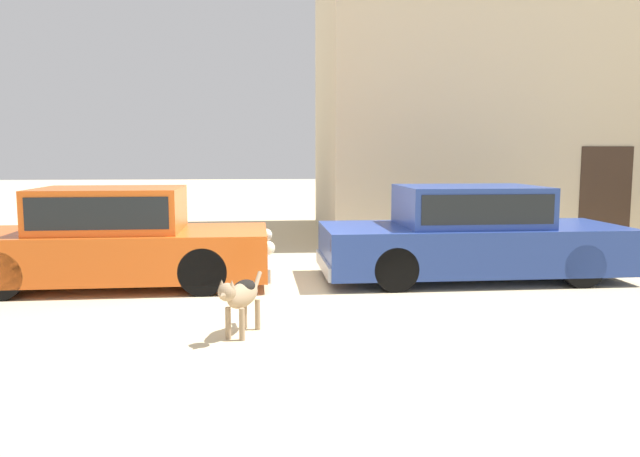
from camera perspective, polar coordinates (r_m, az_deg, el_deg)
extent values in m
plane|color=#CCB78E|center=(8.75, -4.96, -6.06)|extent=(80.00, 80.00, 0.00)
cube|color=#D15619|center=(9.73, -18.19, -2.15)|extent=(4.52, 1.94, 0.67)
cube|color=#D15619|center=(9.67, -18.59, 1.67)|extent=(2.10, 1.61, 0.63)
cube|color=black|center=(9.67, -18.59, 1.73)|extent=(1.94, 1.63, 0.44)
cube|color=#999BA0|center=(9.55, -5.02, -3.38)|extent=(0.17, 1.77, 0.20)
sphere|color=silver|center=(10.21, -4.94, -0.57)|extent=(0.20, 0.20, 0.20)
sphere|color=silver|center=(8.77, -4.77, -1.79)|extent=(0.20, 0.20, 0.20)
cylinder|color=black|center=(10.35, -9.94, -2.23)|extent=(0.68, 0.22, 0.67)
cylinder|color=black|center=(8.77, -10.66, -3.87)|extent=(0.68, 0.22, 0.67)
cylinder|color=black|center=(10.88, -24.19, -2.30)|extent=(0.68, 0.22, 0.67)
cube|color=navy|center=(10.06, 13.64, -1.67)|extent=(4.69, 1.96, 0.69)
cube|color=navy|center=(9.98, 13.50, 2.03)|extent=(2.18, 1.64, 0.62)
cube|color=black|center=(9.98, 13.50, 2.09)|extent=(2.01, 1.66, 0.43)
cube|color=#999BA0|center=(11.08, 24.90, -2.58)|extent=(0.17, 1.80, 0.20)
cube|color=#999BA0|center=(9.59, 0.52, -3.31)|extent=(0.17, 1.80, 0.20)
sphere|color=silver|center=(11.67, 23.28, -0.12)|extent=(0.20, 0.20, 0.20)
cube|color=red|center=(10.31, 0.03, -0.31)|extent=(0.04, 0.18, 0.18)
cube|color=red|center=(8.74, 1.10, -1.61)|extent=(0.04, 0.18, 0.18)
cylinder|color=black|center=(11.36, 18.87, -1.77)|extent=(0.65, 0.22, 0.64)
cylinder|color=black|center=(9.92, 22.81, -3.15)|extent=(0.65, 0.22, 0.64)
cylinder|color=black|center=(10.51, 4.95, -2.10)|extent=(0.65, 0.22, 0.64)
cylinder|color=black|center=(8.93, 6.91, -3.71)|extent=(0.65, 0.22, 0.64)
cube|color=#38281E|center=(14.14, 24.59, 2.57)|extent=(1.10, 0.02, 2.10)
cylinder|color=#997F60|center=(6.67, -7.14, -8.67)|extent=(0.06, 0.06, 0.34)
cylinder|color=#997F60|center=(6.73, -8.39, -8.54)|extent=(0.06, 0.06, 0.34)
cylinder|color=#997F60|center=(7.04, -5.72, -7.81)|extent=(0.06, 0.06, 0.34)
cylinder|color=#997F60|center=(7.10, -6.91, -7.70)|extent=(0.06, 0.06, 0.34)
ellipsoid|color=#997F60|center=(6.82, -7.05, -6.00)|extent=(0.43, 0.68, 0.27)
ellipsoid|color=black|center=(6.85, -6.90, -5.31)|extent=(0.32, 0.41, 0.15)
sphere|color=#997F60|center=(6.45, -8.49, -5.76)|extent=(0.19, 0.19, 0.19)
cone|color=#997F60|center=(6.37, -8.87, -6.07)|extent=(0.13, 0.13, 0.10)
cone|color=#997F60|center=(6.41, -8.05, -5.06)|extent=(0.09, 0.09, 0.09)
cone|color=#997F60|center=(6.46, -8.96, -4.99)|extent=(0.09, 0.09, 0.09)
cylinder|color=#997F60|center=(7.17, -5.74, -4.74)|extent=(0.12, 0.20, 0.20)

